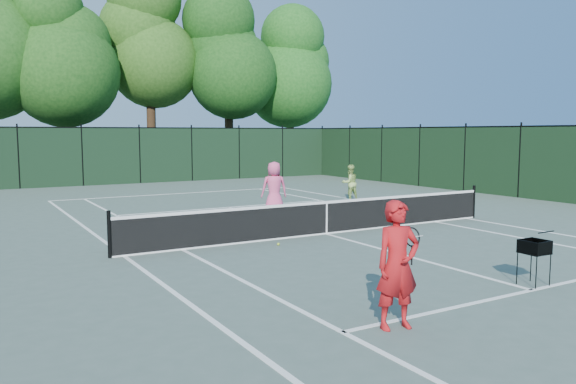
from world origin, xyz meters
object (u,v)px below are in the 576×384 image
loose_ball_midcourt (278,244)px  player_green (350,183)px  coach (398,265)px  player_pink (274,188)px  ball_hopper (534,247)px

loose_ball_midcourt → player_green: bearing=42.6°
player_green → loose_ball_midcourt: (-6.98, -6.42, -0.70)m
coach → loose_ball_midcourt: size_ratio=26.87×
player_green → loose_ball_midcourt: size_ratio=21.65×
coach → player_pink: coach is taller
coach → player_green: (8.42, 12.36, -0.18)m
player_pink → ball_hopper: 10.17m
coach → loose_ball_midcourt: coach is taller
player_pink → ball_hopper: player_pink is taller
ball_hopper → loose_ball_midcourt: ball_hopper is taller
ball_hopper → coach: bearing=-169.8°
player_pink → ball_hopper: size_ratio=2.15×
coach → ball_hopper: 3.70m
coach → player_green: 14.95m
coach → player_pink: (3.94, 10.63, -0.02)m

